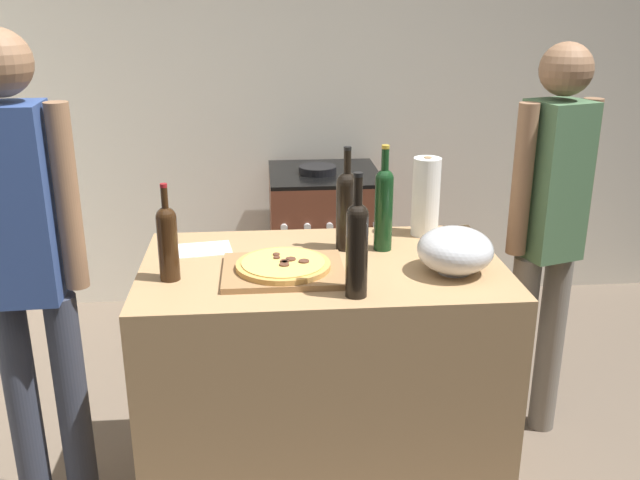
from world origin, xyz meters
The scene contains 15 objects.
ground_plane centered at (0.00, 1.24, -0.01)m, with size 4.67×3.07×0.02m, color #6B5B4C.
kitchen_wall_rear centered at (0.00, 2.52, 1.30)m, with size 4.67×0.10×2.60m, color silver.
counter centered at (-0.14, 0.66, 0.46)m, with size 1.24×0.75×0.92m, color tan.
cutting_board centered at (-0.28, 0.58, 0.93)m, with size 0.40×0.32×0.02m, color #9E7247.
pizza centered at (-0.28, 0.58, 0.95)m, with size 0.31×0.31×0.03m.
mixing_bowl centered at (0.29, 0.54, 1.00)m, with size 0.25×0.25×0.15m.
paper_towel_roll centered at (0.28, 0.93, 1.07)m, with size 0.10×0.10×0.30m.
wine_bottle_dark centered at (-0.65, 0.56, 1.06)m, with size 0.07×0.07×0.32m.
wine_bottle_green centered at (-0.06, 0.38, 1.09)m, with size 0.07×0.07×0.39m.
wine_bottle_amber centered at (-0.04, 0.80, 1.08)m, with size 0.08×0.08×0.38m.
wine_bottle_clear centered at (0.09, 0.78, 1.09)m, with size 0.07×0.07×0.38m.
recipe_sheet centered at (-0.56, 0.83, 0.92)m, with size 0.21×0.15×0.00m, color white.
stove centered at (0.00, 2.12, 0.44)m, with size 0.59×0.63×0.92m.
person_in_stripes centered at (-1.11, 0.61, 0.99)m, with size 0.38×0.21×1.71m.
person_in_red centered at (0.78, 0.94, 0.94)m, with size 0.36×0.25×1.64m.
Camera 1 is at (-0.34, -1.59, 1.80)m, focal length 39.53 mm.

